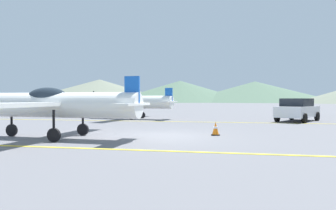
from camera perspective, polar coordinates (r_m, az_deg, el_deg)
The scene contains 10 objects.
ground_plane at distance 12.53m, azimuth -1.27°, elevation -6.05°, with size 400.00×400.00×0.00m, color slate.
apron_line_near at distance 9.14m, azimuth -5.88°, elevation -8.72°, with size 80.00×0.16×0.01m, color yellow.
apron_line_far at distance 20.31m, azimuth 3.35°, elevation -3.27°, with size 80.00×0.16×0.01m, color yellow.
airplane_near at distance 12.55m, azimuth -20.36°, elevation 0.16°, with size 7.06×8.12×2.43m.
airplane_mid at distance 23.59m, azimuth -7.03°, elevation 0.65°, with size 7.10×8.14×2.43m.
car_sedan at distance 22.74m, azimuth 23.85°, elevation -0.78°, with size 3.78×4.61×1.62m.
traffic_cone_front at distance 12.92m, azimuth 9.22°, elevation -4.56°, with size 0.36×0.36×0.59m.
hill_left at distance 176.32m, azimuth -13.16°, elevation 2.73°, with size 89.03×89.03×13.08m, color slate.
hill_centerleft at distance 162.91m, azimuth 2.35°, elevation 2.66°, with size 79.17×79.17×11.77m, color #4C6651.
hill_centerright at distance 160.19m, azimuth 16.53°, elevation 2.48°, with size 78.82×78.82×10.84m, color #4C6651.
Camera 1 is at (2.56, -12.16, 1.57)m, focal length 31.37 mm.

